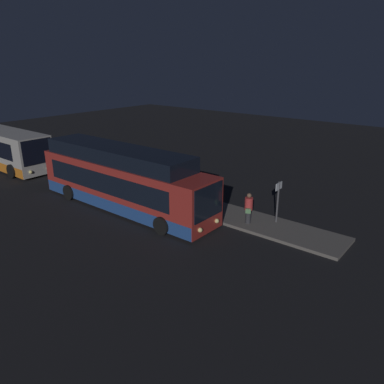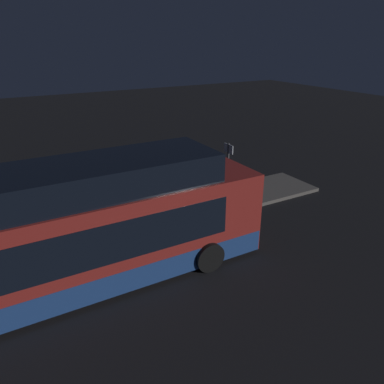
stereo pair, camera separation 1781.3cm
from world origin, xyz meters
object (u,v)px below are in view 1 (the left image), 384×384
passenger_with_bags (170,184)px  suitcase (205,196)px  sign_post (278,197)px  passenger_boarding (249,207)px  bus_lead (123,181)px  bus_second (4,149)px  passenger_waiting (196,188)px

passenger_with_bags → suitcase: passenger_with_bags is taller
passenger_with_bags → sign_post: size_ratio=0.76×
passenger_boarding → bus_lead: bearing=-9.5°
bus_second → passenger_waiting: (17.53, 3.02, -0.41)m
bus_second → suitcase: (17.83, 3.50, -1.03)m
passenger_waiting → suitcase: passenger_waiting is taller
sign_post → bus_lead: bearing=-157.2°
bus_second → suitcase: bearing=11.1°
passenger_boarding → passenger_waiting: size_ratio=0.95×
bus_lead → passenger_waiting: 4.36m
passenger_waiting → bus_lead: bearing=65.7°
passenger_waiting → sign_post: size_ratio=0.78×
suitcase → passenger_boarding: bearing=-17.0°
passenger_boarding → sign_post: bearing=-163.0°
bus_lead → passenger_with_bags: (1.33, 2.66, -0.56)m
suitcase → sign_post: 4.95m
bus_lead → passenger_boarding: size_ratio=7.44×
passenger_waiting → passenger_boarding: bearing=-168.0°
bus_lead → passenger_waiting: size_ratio=7.10×
passenger_waiting → suitcase: (0.30, 0.48, -0.62)m
bus_second → passenger_with_bags: size_ratio=6.05×
bus_lead → bus_second: size_ratio=1.20×
bus_second → bus_lead: bearing=0.0°
bus_second → suitcase: 18.20m
bus_second → suitcase: bus_second is taller
bus_second → sign_post: size_ratio=4.60×
bus_lead → passenger_boarding: bus_lead is taller
bus_second → passenger_boarding: 21.70m
passenger_with_bags → sign_post: sign_post is taller
bus_second → passenger_waiting: bus_second is taller
suitcase → sign_post: sign_post is taller
bus_lead → suitcase: 5.01m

